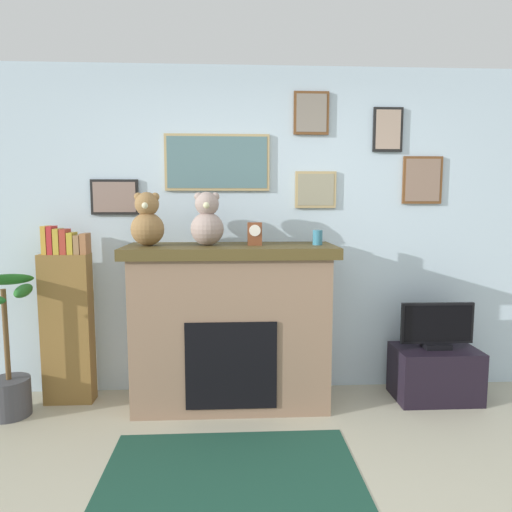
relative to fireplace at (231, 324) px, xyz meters
name	(u,v)px	position (x,y,z in m)	size (l,w,h in m)	color
back_wall	(266,231)	(0.29, 0.34, 0.69)	(5.20, 0.15, 2.60)	silver
fireplace	(231,324)	(0.00, 0.00, 0.00)	(1.56, 0.62, 1.22)	#876953
bookshelf	(67,321)	(-1.25, 0.08, 0.02)	(0.37, 0.16, 1.37)	brown
potted_plant	(5,360)	(-1.62, -0.14, -0.20)	(0.51, 0.55, 1.09)	#3F3F44
tv_stand	(435,373)	(1.60, -0.02, -0.41)	(0.63, 0.40, 0.41)	black
television	(437,327)	(1.60, -0.02, -0.04)	(0.57, 0.14, 0.36)	black
area_rug	(231,474)	(0.00, -0.96, -0.61)	(1.47, 0.95, 0.01)	#1A4233
candle_jar	(318,237)	(0.65, -0.02, 0.66)	(0.07, 0.07, 0.11)	teal
mantel_clock	(255,234)	(0.18, -0.02, 0.69)	(0.11, 0.08, 0.17)	brown
teddy_bear_brown	(147,222)	(-0.61, -0.02, 0.78)	(0.24, 0.24, 0.39)	olive
teddy_bear_cream	(207,221)	(-0.17, -0.02, 0.78)	(0.24, 0.24, 0.39)	gray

